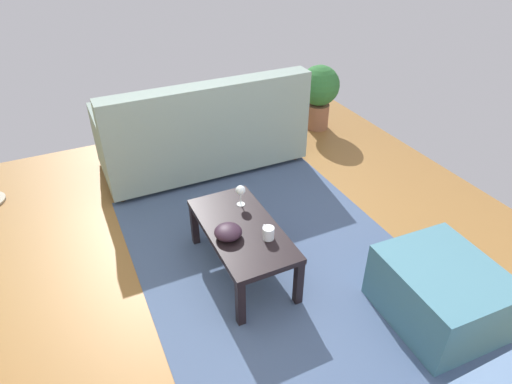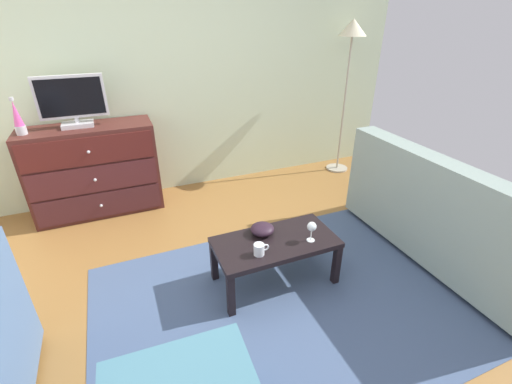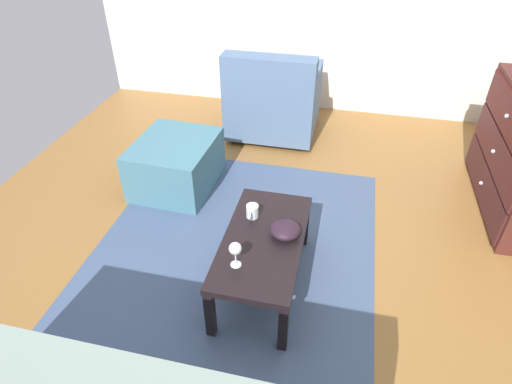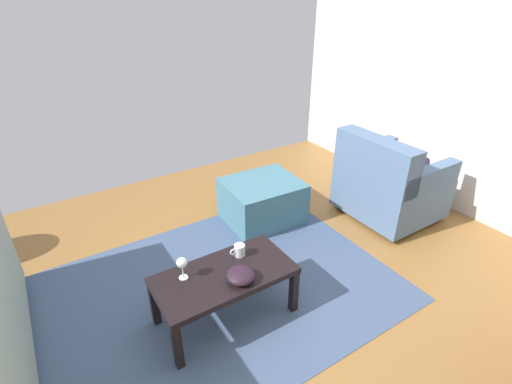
{
  "view_description": "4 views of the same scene",
  "coord_description": "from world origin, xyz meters",
  "px_view_note": "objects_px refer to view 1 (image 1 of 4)",
  "views": [
    {
      "loc": [
        -1.85,
        0.96,
        2.2
      ],
      "look_at": [
        0.24,
        -0.04,
        0.66
      ],
      "focal_mm": 30.88,
      "sensor_mm": 36.0,
      "label": 1
    },
    {
      "loc": [
        -0.68,
        -1.85,
        1.9
      ],
      "look_at": [
        0.12,
        0.07,
        0.81
      ],
      "focal_mm": 24.4,
      "sensor_mm": 36.0,
      "label": 2
    },
    {
      "loc": [
        2.08,
        0.43,
        2.07
      ],
      "look_at": [
        0.25,
        0.01,
        0.69
      ],
      "focal_mm": 29.9,
      "sensor_mm": 36.0,
      "label": 3
    },
    {
      "loc": [
        1.11,
        1.77,
        2.02
      ],
      "look_at": [
        0.04,
        0.08,
        0.93
      ],
      "focal_mm": 26.38,
      "sensor_mm": 36.0,
      "label": 4
    }
  ],
  "objects_px": {
    "couch_large": "(203,133)",
    "mug": "(268,233)",
    "bowl_decorative": "(228,232)",
    "ottoman": "(440,293)",
    "wine_glass": "(241,191)",
    "potted_plant": "(319,91)",
    "coffee_table": "(242,233)"
  },
  "relations": [
    {
      "from": "ottoman",
      "to": "coffee_table",
      "type": "bearing_deg",
      "value": 45.66
    },
    {
      "from": "mug",
      "to": "ottoman",
      "type": "xyz_separation_m",
      "value": [
        -0.72,
        -0.81,
        -0.22
      ]
    },
    {
      "from": "coffee_table",
      "to": "potted_plant",
      "type": "xyz_separation_m",
      "value": [
        1.78,
        -1.72,
        0.1
      ]
    },
    {
      "from": "coffee_table",
      "to": "ottoman",
      "type": "distance_m",
      "value": 1.29
    },
    {
      "from": "couch_large",
      "to": "ottoman",
      "type": "xyz_separation_m",
      "value": [
        -2.41,
        -0.66,
        -0.15
      ]
    },
    {
      "from": "mug",
      "to": "bowl_decorative",
      "type": "xyz_separation_m",
      "value": [
        0.12,
        0.23,
        -0.0
      ]
    },
    {
      "from": "ottoman",
      "to": "bowl_decorative",
      "type": "bearing_deg",
      "value": 50.93
    },
    {
      "from": "bowl_decorative",
      "to": "couch_large",
      "type": "distance_m",
      "value": 1.62
    },
    {
      "from": "wine_glass",
      "to": "potted_plant",
      "type": "distance_m",
      "value": 2.24
    },
    {
      "from": "couch_large",
      "to": "potted_plant",
      "type": "bearing_deg",
      "value": -79.61
    },
    {
      "from": "wine_glass",
      "to": "bowl_decorative",
      "type": "distance_m",
      "value": 0.38
    },
    {
      "from": "coffee_table",
      "to": "bowl_decorative",
      "type": "relative_size",
      "value": 5.06
    },
    {
      "from": "wine_glass",
      "to": "mug",
      "type": "height_order",
      "value": "wine_glass"
    },
    {
      "from": "coffee_table",
      "to": "couch_large",
      "type": "bearing_deg",
      "value": -9.92
    },
    {
      "from": "mug",
      "to": "bowl_decorative",
      "type": "distance_m",
      "value": 0.26
    },
    {
      "from": "couch_large",
      "to": "bowl_decorative",
      "type": "bearing_deg",
      "value": 166.26
    },
    {
      "from": "coffee_table",
      "to": "ottoman",
      "type": "bearing_deg",
      "value": -134.34
    },
    {
      "from": "wine_glass",
      "to": "potted_plant",
      "type": "height_order",
      "value": "potted_plant"
    },
    {
      "from": "potted_plant",
      "to": "coffee_table",
      "type": "bearing_deg",
      "value": 135.94
    },
    {
      "from": "coffee_table",
      "to": "potted_plant",
      "type": "relative_size",
      "value": 1.27
    },
    {
      "from": "coffee_table",
      "to": "mug",
      "type": "bearing_deg",
      "value": -148.49
    },
    {
      "from": "wine_glass",
      "to": "mug",
      "type": "xyz_separation_m",
      "value": [
        -0.42,
        -0.01,
        -0.07
      ]
    },
    {
      "from": "bowl_decorative",
      "to": "couch_large",
      "type": "height_order",
      "value": "couch_large"
    },
    {
      "from": "couch_large",
      "to": "mug",
      "type": "bearing_deg",
      "value": 174.71
    },
    {
      "from": "mug",
      "to": "ottoman",
      "type": "distance_m",
      "value": 1.11
    },
    {
      "from": "coffee_table",
      "to": "couch_large",
      "type": "distance_m",
      "value": 1.54
    },
    {
      "from": "wine_glass",
      "to": "potted_plant",
      "type": "relative_size",
      "value": 0.22
    },
    {
      "from": "mug",
      "to": "couch_large",
      "type": "bearing_deg",
      "value": -5.29
    },
    {
      "from": "couch_large",
      "to": "ottoman",
      "type": "relative_size",
      "value": 2.7
    },
    {
      "from": "wine_glass",
      "to": "ottoman",
      "type": "xyz_separation_m",
      "value": [
        -1.14,
        -0.82,
        -0.3
      ]
    },
    {
      "from": "coffee_table",
      "to": "ottoman",
      "type": "height_order",
      "value": "ottoman"
    },
    {
      "from": "couch_large",
      "to": "potted_plant",
      "type": "xyz_separation_m",
      "value": [
        0.27,
        -1.46,
        0.08
      ]
    }
  ]
}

